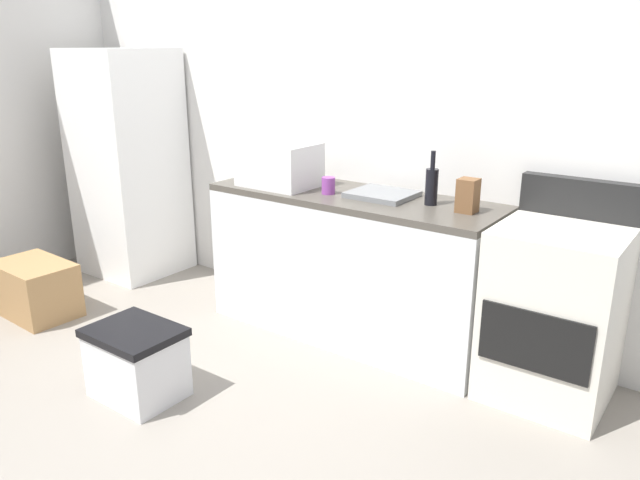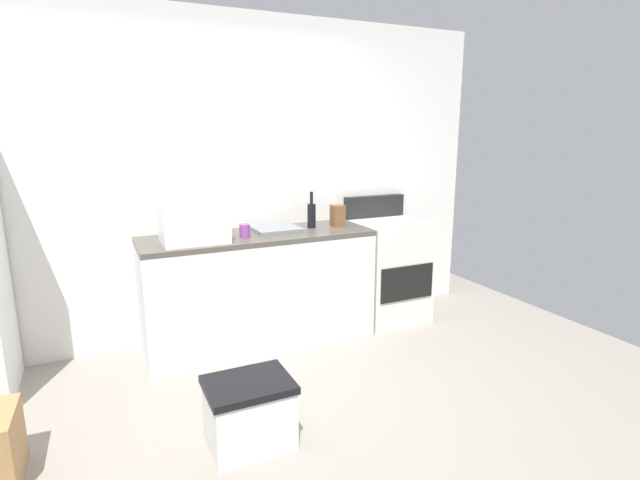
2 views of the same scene
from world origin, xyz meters
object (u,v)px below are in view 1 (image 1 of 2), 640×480
Objects in this scene: refrigerator at (128,164)px; cardboard_box_large at (36,289)px; coffee_mug at (328,186)px; microwave at (279,164)px; stove_oven at (554,311)px; knife_block at (468,196)px; storage_bin at (137,362)px; wine_bottle at (432,185)px.

refrigerator is 1.20m from cardboard_box_large.
microwave is at bearing -179.93° from coffee_mug.
stove_oven is (3.27, 0.06, -0.40)m from refrigerator.
coffee_mug is at bearing -173.80° from knife_block.
refrigerator is 3.29m from stove_oven.
storage_bin is (0.02, -1.19, -0.84)m from microwave.
wine_bottle is at bearing 2.14° from refrigerator.
knife_block is 1.93m from storage_bin.
knife_block is 0.39× the size of storage_bin.
stove_oven is at bearing 2.77° from microwave.
storage_bin is (-0.97, -1.31, -0.82)m from wine_bottle.
microwave is 0.83× the size of cardboard_box_large.
refrigerator is 2.77m from knife_block.
stove_oven reaches higher than coffee_mug.
cardboard_box_large is 1.40m from storage_bin.
wine_bottle is (-0.73, 0.04, 0.54)m from stove_oven.
cardboard_box_large is (-1.74, -0.94, -0.77)m from coffee_mug.
stove_oven is at bearing 0.97° from refrigerator.
stove_oven is at bearing -0.88° from knife_block.
coffee_mug is (-0.61, -0.12, -0.06)m from wine_bottle.
knife_block reaches higher than coffee_mug.
microwave reaches higher than coffee_mug.
refrigerator is 9.58× the size of knife_block.
knife_block is (-0.51, 0.01, 0.52)m from stove_oven.
microwave reaches higher than knife_block.
wine_bottle reaches higher than microwave.
knife_block is at bearing -7.99° from wine_bottle.
refrigerator is 1.93m from coffee_mug.
coffee_mug is 0.84m from knife_block.
cardboard_box_large is (-2.35, -1.07, -0.83)m from wine_bottle.
storage_bin is at bearing -106.73° from coffee_mug.
stove_oven is 1.43m from coffee_mug.
refrigerator is at bearing 178.96° from microwave.
refrigerator is 3.75× the size of microwave.
storage_bin is at bearing -10.24° from cardboard_box_large.
stove_oven is at bearing 3.53° from coffee_mug.
wine_bottle is at bearing 53.65° from storage_bin.
coffee_mug reaches higher than cardboard_box_large.
microwave is at bearing -175.70° from knife_block.
wine_bottle is 1.67× the size of knife_block.
stove_oven is 2.39× the size of storage_bin.
microwave is at bearing -172.89° from wine_bottle.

